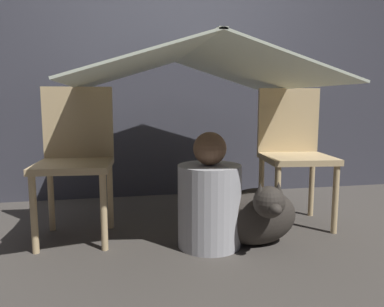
{
  "coord_description": "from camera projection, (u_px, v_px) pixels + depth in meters",
  "views": [
    {
      "loc": [
        -0.43,
        -2.09,
        0.79
      ],
      "look_at": [
        0.0,
        0.07,
        0.48
      ],
      "focal_mm": 35.0,
      "sensor_mm": 36.0,
      "label": 1
    }
  ],
  "objects": [
    {
      "name": "dog",
      "position": [
        258.0,
        215.0,
        2.04
      ],
      "size": [
        0.46,
        0.4,
        0.39
      ],
      "color": "#332D28",
      "rests_on": "ground_plane"
    },
    {
      "name": "sheet_canopy",
      "position": [
        192.0,
        68.0,
        2.15
      ],
      "size": [
        1.36,
        1.31,
        0.22
      ],
      "color": "silver"
    },
    {
      "name": "wall_back",
      "position": [
        169.0,
        44.0,
        3.04
      ],
      "size": [
        7.0,
        0.05,
        2.5
      ],
      "color": "#3D3D47",
      "rests_on": "ground_plane"
    },
    {
      "name": "chair_right",
      "position": [
        293.0,
        148.0,
        2.42
      ],
      "size": [
        0.45,
        0.45,
        0.87
      ],
      "rotation": [
        0.0,
        0.0,
        -0.11
      ],
      "color": "#D1B27F",
      "rests_on": "ground_plane"
    },
    {
      "name": "chair_left",
      "position": [
        76.0,
        154.0,
        2.16
      ],
      "size": [
        0.44,
        0.44,
        0.87
      ],
      "rotation": [
        0.0,
        0.0,
        -0.08
      ],
      "color": "#D1B27F",
      "rests_on": "ground_plane"
    },
    {
      "name": "person_front",
      "position": [
        209.0,
        200.0,
        2.03
      ],
      "size": [
        0.34,
        0.34,
        0.63
      ],
      "color": "#B2B2B7",
      "rests_on": "ground_plane"
    },
    {
      "name": "ground_plane",
      "position": [
        194.0,
        235.0,
        2.22
      ],
      "size": [
        8.8,
        8.8,
        0.0
      ],
      "primitive_type": "plane",
      "color": "#47423D"
    }
  ]
}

